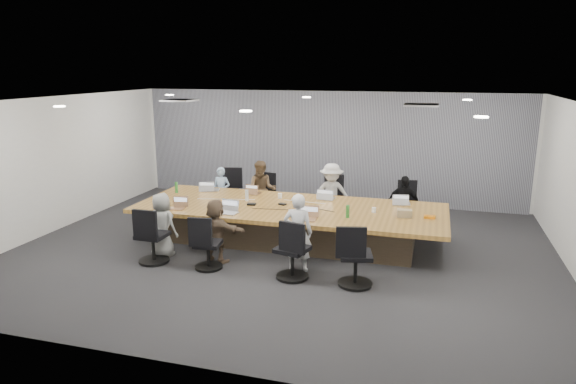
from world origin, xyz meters
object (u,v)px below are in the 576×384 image
(laptop_5, at_px, (228,213))
(laptop_4, at_px, (176,209))
(chair_6, at_px, (292,254))
(canvas_bag, at_px, (405,213))
(conference_table, at_px, (289,223))
(person_5, at_px, (216,231))
(stapler, at_px, (297,215))
(chair_7, at_px, (356,260))
(chair_1, at_px, (267,199))
(laptop_0, at_px, (211,190))
(person_4, at_px, (162,225))
(chair_3, at_px, (404,209))
(chair_4, at_px, (153,240))
(person_0, at_px, (222,192))
(chair_0, at_px, (228,194))
(laptop_1, at_px, (254,193))
(laptop_3, at_px, (402,203))
(bottle_clear, at_px, (247,195))
(person_1, at_px, (262,190))
(laptop_2, at_px, (326,198))
(mug_brown, at_px, (176,200))
(person_2, at_px, (331,195))
(bottle_green_right, at_px, (348,211))
(person_3, at_px, (403,204))
(bottle_green_left, at_px, (176,187))
(person_6, at_px, (298,233))
(chair_2, at_px, (334,202))
(snack_packet, at_px, (430,217))
(chair_5, at_px, (208,248))

(laptop_5, bearing_deg, laptop_4, -173.91)
(chair_6, bearing_deg, canvas_bag, 57.14)
(conference_table, relative_size, laptop_5, 17.02)
(person_5, bearing_deg, stapler, -137.24)
(chair_7, relative_size, canvas_bag, 3.34)
(laptop_4, bearing_deg, chair_1, 57.18)
(laptop_0, height_order, person_4, person_4)
(chair_3, distance_m, chair_4, 5.35)
(person_0, xyz_separation_m, person_5, (1.06, -2.70, -0.00))
(chair_0, relative_size, laptop_1, 3.06)
(conference_table, height_order, laptop_3, laptop_3)
(laptop_0, xyz_separation_m, person_4, (-0.01, -2.15, -0.16))
(bottle_clear, bearing_deg, person_4, -125.51)
(person_1, relative_size, laptop_2, 3.91)
(mug_brown, height_order, stapler, mug_brown)
(conference_table, height_order, bottle_clear, bottle_clear)
(chair_0, height_order, person_1, person_1)
(laptop_2, xyz_separation_m, person_5, (-1.53, -2.15, -0.17))
(person_2, xyz_separation_m, laptop_5, (-1.53, -2.15, 0.06))
(laptop_1, distance_m, canvas_bag, 3.37)
(stapler, bearing_deg, laptop_3, 34.09)
(laptop_5, xyz_separation_m, bottle_green_right, (2.19, 0.35, 0.11))
(chair_7, height_order, laptop_4, chair_7)
(person_3, distance_m, person_5, 4.09)
(laptop_1, height_order, bottle_green_left, bottle_green_left)
(chair_4, distance_m, mug_brown, 1.37)
(bottle_green_left, height_order, bottle_green_right, bottle_green_left)
(conference_table, relative_size, bottle_clear, 26.81)
(chair_7, relative_size, laptop_3, 2.73)
(person_0, bearing_deg, chair_1, 18.01)
(chair_3, height_order, chair_6, chair_6)
(person_4, relative_size, stapler, 8.36)
(chair_1, relative_size, person_2, 0.55)
(laptop_2, distance_m, bottle_clear, 1.64)
(chair_3, relative_size, bottle_green_right, 3.40)
(chair_3, relative_size, chair_4, 0.93)
(chair_6, xyz_separation_m, person_6, (0.00, 0.35, 0.26))
(chair_0, bearing_deg, chair_3, 167.60)
(chair_0, height_order, canvas_bag, canvas_bag)
(chair_3, height_order, bottle_clear, bottle_clear)
(stapler, bearing_deg, laptop_5, -177.44)
(laptop_3, xyz_separation_m, person_4, (-4.13, -2.15, -0.16))
(chair_0, xyz_separation_m, chair_7, (3.60, -3.40, -0.01))
(chair_2, height_order, snack_packet, chair_2)
(chair_2, relative_size, laptop_2, 2.49)
(laptop_2, bearing_deg, bottle_green_right, 120.52)
(person_3, bearing_deg, chair_5, -125.05)
(person_5, height_order, bottle_green_left, person_5)
(chair_1, xyz_separation_m, laptop_3, (3.13, -0.90, 0.37))
(chair_5, bearing_deg, laptop_3, 31.55)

